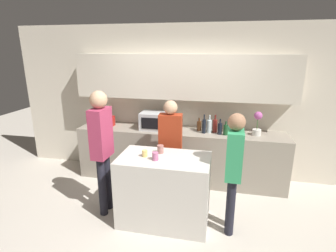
% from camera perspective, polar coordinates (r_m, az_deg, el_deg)
% --- Properties ---
extents(ground_plane, '(14.00, 14.00, 0.00)m').
position_cam_1_polar(ground_plane, '(3.75, -1.34, -21.02)').
color(ground_plane, beige).
extents(back_wall, '(6.40, 0.40, 2.70)m').
position_cam_1_polar(back_wall, '(4.66, 3.29, 7.27)').
color(back_wall, beige).
rests_on(back_wall, ground_plane).
extents(back_counter, '(3.60, 0.62, 0.92)m').
position_cam_1_polar(back_counter, '(4.70, 2.56, -6.30)').
color(back_counter, gray).
rests_on(back_counter, ground_plane).
extents(kitchen_island, '(1.19, 0.68, 0.94)m').
position_cam_1_polar(kitchen_island, '(3.61, -0.85, -13.69)').
color(kitchen_island, beige).
rests_on(kitchen_island, ground_plane).
extents(microwave, '(0.52, 0.39, 0.30)m').
position_cam_1_polar(microwave, '(4.58, -2.63, 1.17)').
color(microwave, '#B7BABC').
rests_on(microwave, back_counter).
extents(toaster, '(0.26, 0.16, 0.18)m').
position_cam_1_polar(toaster, '(4.91, -13.20, 1.07)').
color(toaster, '#B21E19').
rests_on(toaster, back_counter).
extents(potted_plant, '(0.14, 0.14, 0.40)m').
position_cam_1_polar(potted_plant, '(4.46, 18.89, 0.51)').
color(potted_plant, silver).
rests_on(potted_plant, back_counter).
extents(bottle_0, '(0.08, 0.08, 0.23)m').
position_cam_1_polar(bottle_0, '(4.54, 6.77, 0.09)').
color(bottle_0, '#472814').
rests_on(bottle_0, back_counter).
extents(bottle_1, '(0.06, 0.06, 0.32)m').
position_cam_1_polar(bottle_1, '(4.39, 7.84, -0.00)').
color(bottle_1, black).
rests_on(bottle_1, back_counter).
extents(bottle_2, '(0.08, 0.08, 0.30)m').
position_cam_1_polar(bottle_2, '(4.44, 8.97, 0.03)').
color(bottle_2, silver).
rests_on(bottle_2, back_counter).
extents(bottle_3, '(0.08, 0.08, 0.30)m').
position_cam_1_polar(bottle_3, '(4.46, 10.18, 0.07)').
color(bottle_3, maroon).
rests_on(bottle_3, back_counter).
extents(bottle_4, '(0.07, 0.07, 0.26)m').
position_cam_1_polar(bottle_4, '(4.38, 11.22, -0.52)').
color(bottle_4, black).
rests_on(bottle_4, back_counter).
extents(bottle_5, '(0.07, 0.07, 0.23)m').
position_cam_1_polar(bottle_5, '(4.37, 12.43, -0.81)').
color(bottle_5, '#194723').
rests_on(bottle_5, back_counter).
extents(bottle_6, '(0.08, 0.08, 0.29)m').
position_cam_1_polar(bottle_6, '(4.53, 13.54, 0.06)').
color(bottle_6, '#472814').
rests_on(bottle_6, back_counter).
extents(bottle_7, '(0.07, 0.07, 0.31)m').
position_cam_1_polar(bottle_7, '(4.42, 14.71, -0.36)').
color(bottle_7, silver).
rests_on(bottle_7, back_counter).
extents(cup_0, '(0.09, 0.09, 0.11)m').
position_cam_1_polar(cup_0, '(3.51, -1.66, -5.06)').
color(cup_0, '#A06861').
rests_on(cup_0, kitchen_island).
extents(cup_1, '(0.08, 0.08, 0.10)m').
position_cam_1_polar(cup_1, '(3.30, -2.79, -6.58)').
color(cup_1, '#B8638D').
rests_on(cup_1, kitchen_island).
extents(cup_2, '(0.07, 0.07, 0.09)m').
position_cam_1_polar(cup_2, '(3.42, -5.09, -5.98)').
color(cup_2, '#E9C66A').
rests_on(cup_2, kitchen_island).
extents(person_left, '(0.21, 0.34, 1.57)m').
position_cam_1_polar(person_left, '(3.31, 14.07, -8.19)').
color(person_left, black).
rests_on(person_left, ground_plane).
extents(person_center, '(0.35, 0.21, 1.57)m').
position_cam_1_polar(person_center, '(3.96, 0.53, -3.59)').
color(person_center, black).
rests_on(person_center, ground_plane).
extents(person_right, '(0.23, 0.35, 1.77)m').
position_cam_1_polar(person_right, '(3.66, -14.24, -3.50)').
color(person_right, black).
rests_on(person_right, ground_plane).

